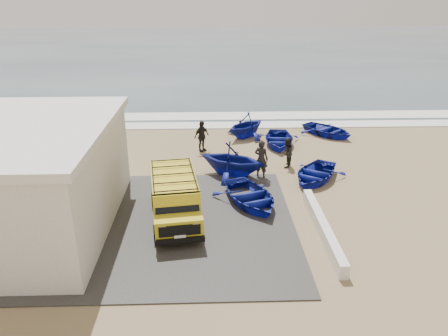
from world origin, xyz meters
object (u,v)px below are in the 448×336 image
object	(u,v)px
building	(4,178)
boat_far_right	(328,130)
boat_mid_right	(279,139)
parapet	(323,228)
fisherman_front	(261,159)
fisherman_back	(202,136)
boat_mid_left	(232,159)
van	(175,196)
fisherman_middle	(287,153)
boat_near_right	(315,173)
boat_near_left	(250,196)
boat_far_left	(246,125)

from	to	relation	value
building	boat_far_right	world-z (taller)	building
boat_mid_right	parapet	bearing A→B (deg)	-83.15
fisherman_front	fisherman_back	size ratio (longest dim) A/B	1.07
boat_mid_left	boat_mid_right	xyz separation A→B (m)	(3.13, 4.64, -0.53)
van	fisherman_middle	bearing A→B (deg)	37.03
van	fisherman_front	world-z (taller)	van
fisherman_front	fisherman_back	distance (m)	5.09
boat_mid_right	fisherman_middle	bearing A→B (deg)	-85.82
boat_mid_right	fisherman_front	xyz separation A→B (m)	(-1.66, -4.90, 0.62)
building	boat_near_right	distance (m)	14.15
boat_near_right	boat_near_left	bearing A→B (deg)	-110.90
boat_near_left	fisherman_front	xyz separation A→B (m)	(0.83, 3.07, 0.60)
boat_mid_left	boat_far_left	xyz separation A→B (m)	(1.22, 6.38, -0.09)
parapet	boat_near_left	xyz separation A→B (m)	(-2.64, 2.68, 0.12)
parapet	boat_near_left	size ratio (longest dim) A/B	1.56
boat_far_right	building	bearing A→B (deg)	177.18
boat_near_left	building	bearing A→B (deg)	169.56
boat_mid_right	fisherman_middle	world-z (taller)	fisherman_middle
van	boat_mid_right	xyz separation A→B (m)	(5.77, 9.23, -0.69)
boat_far_left	fisherman_front	distance (m)	6.64
van	boat_near_left	size ratio (longest dim) A/B	1.27
fisherman_front	fisherman_back	bearing A→B (deg)	-23.19
boat_mid_left	fisherman_front	bearing A→B (deg)	-74.14
boat_near_right	fisherman_middle	bearing A→B (deg)	154.29
van	boat_near_right	world-z (taller)	van
van	boat_mid_right	distance (m)	10.90
parapet	boat_mid_left	world-z (taller)	boat_mid_left
boat_mid_left	boat_far_left	distance (m)	6.50
boat_mid_right	fisherman_back	bearing A→B (deg)	-163.65
boat_near_left	fisherman_back	size ratio (longest dim) A/B	2.06
boat_far_left	fisherman_front	bearing A→B (deg)	-42.04
parapet	boat_mid_right	size ratio (longest dim) A/B	1.61
boat_near_left	parapet	bearing A→B (deg)	-65.61
boat_mid_right	boat_far_left	distance (m)	2.61
boat_near_left	boat_far_left	distance (m)	9.73
boat_near_right	fisherman_middle	distance (m)	2.24
parapet	boat_mid_left	distance (m)	6.87
boat_far_left	building	bearing A→B (deg)	-86.65
boat_near_right	fisherman_front	xyz separation A→B (m)	(-2.69, 0.49, 0.63)
boat_near_right	boat_far_right	xyz separation A→B (m)	(2.52, 7.27, 0.00)
building	van	xyz separation A→B (m)	(6.57, 0.42, -1.08)
boat_near_left	boat_near_right	distance (m)	4.36
boat_mid_left	boat_mid_right	world-z (taller)	boat_mid_left
boat_near_left	fisherman_front	world-z (taller)	fisherman_front
van	fisherman_middle	world-z (taller)	van
boat_mid_right	boat_mid_left	bearing A→B (deg)	-117.94
fisherman_front	boat_near_right	bearing A→B (deg)	-161.17
parapet	boat_near_right	xyz separation A→B (m)	(0.87, 5.26, 0.10)
fisherman_middle	boat_mid_right	bearing A→B (deg)	-159.65
building	boat_mid_right	xyz separation A→B (m)	(12.34, 9.65, -1.78)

